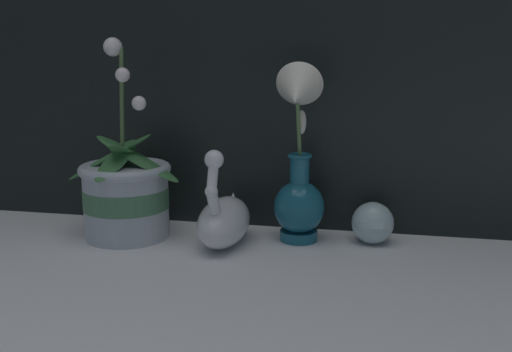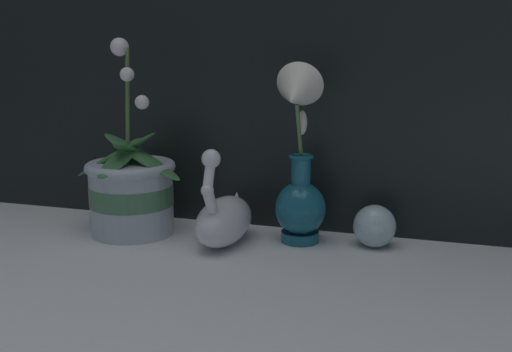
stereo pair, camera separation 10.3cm
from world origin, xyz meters
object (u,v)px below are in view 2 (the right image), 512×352
object	(u,v)px
blue_vase	(299,173)
glass_sphere	(375,226)
swan_figurine	(224,218)
orchid_potted_plant	(131,189)

from	to	relation	value
blue_vase	glass_sphere	bearing A→B (deg)	10.75
swan_figurine	glass_sphere	distance (m)	0.28
blue_vase	orchid_potted_plant	bearing A→B (deg)	-175.27
blue_vase	glass_sphere	size ratio (longest dim) A/B	4.27
orchid_potted_plant	blue_vase	distance (m)	0.34
orchid_potted_plant	swan_figurine	distance (m)	0.20
orchid_potted_plant	glass_sphere	distance (m)	0.48
swan_figurine	glass_sphere	bearing A→B (deg)	13.19
orchid_potted_plant	glass_sphere	bearing A→B (deg)	6.52
swan_figurine	orchid_potted_plant	bearing A→B (deg)	177.08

